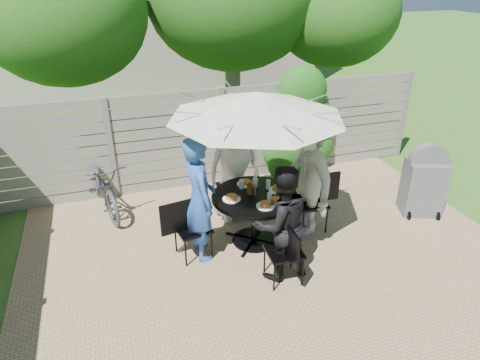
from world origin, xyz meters
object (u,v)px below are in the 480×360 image
object	(u,v)px
plate_extra	(275,201)
bicycle	(102,185)
chair_back	(231,196)
plate_back	(245,183)
glass_front	(269,197)
person_back	(234,167)
plate_front	(266,205)
person_right	(306,176)
glass_back	(241,184)
glass_right	(268,184)
person_left	(199,199)
plate_right	(277,189)
plate_left	(232,198)
chair_right	(311,213)
coffee_cup	(255,183)
patio_table	(255,209)
bbq_grill	(424,182)
person_front	(281,224)
umbrella	(257,105)
syrup_jug	(250,189)
chair_left	(192,240)
chair_front	(284,263)

from	to	relation	value
plate_extra	bicycle	world-z (taller)	bicycle
chair_back	plate_back	bearing A→B (deg)	4.66
glass_front	plate_extra	bearing A→B (deg)	-24.62
person_back	plate_front	bearing A→B (deg)	-90.00
chair_back	person_right	size ratio (longest dim) A/B	0.49
glass_back	glass_right	xyz separation A→B (m)	(0.37, -0.13, 0.00)
person_left	plate_right	bearing A→B (deg)	-90.00
plate_left	bicycle	distance (m)	2.50
person_right	bicycle	bearing A→B (deg)	-123.25
chair_right	glass_front	size ratio (longest dim) A/B	6.83
chair_right	coffee_cup	xyz separation A→B (m)	(-0.88, 0.17, 0.59)
person_right	plate_extra	bearing A→B (deg)	-65.22
glass_right	coffee_cup	world-z (taller)	glass_right
plate_back	plate_left	world-z (taller)	same
patio_table	bbq_grill	xyz separation A→B (m)	(2.95, -0.07, 0.01)
person_front	glass_front	xyz separation A→B (m)	(0.07, 0.58, 0.07)
chair_back	glass_back	xyz separation A→B (m)	(-0.06, -0.71, 0.59)
chair_back	plate_front	world-z (taller)	chair_back
umbrella	syrup_jug	size ratio (longest dim) A/B	15.90
glass_back	syrup_jug	bearing A→B (deg)	-74.27
person_right	bbq_grill	size ratio (longest dim) A/B	1.54
chair_right	umbrella	bearing A→B (deg)	5.56
chair_back	plate_right	xyz separation A→B (m)	(0.42, -0.94, 0.55)
chair_left	plate_right	distance (m)	1.44
chair_right	glass_right	distance (m)	0.93
plate_back	person_right	bearing A→B (deg)	-19.80
plate_extra	chair_front	bearing A→B (deg)	-101.62
person_front	plate_extra	world-z (taller)	person_front
plate_left	syrup_jug	xyz separation A→B (m)	(0.30, 0.07, 0.06)
syrup_jug	glass_back	bearing A→B (deg)	105.73
chair_left	bicycle	xyz separation A→B (m)	(-1.14, 1.78, 0.19)
coffee_cup	person_left	bearing A→B (deg)	-163.04
bicycle	glass_right	bearing A→B (deg)	-47.48
umbrella	chair_front	bearing A→B (deg)	-86.45
umbrella	coffee_cup	distance (m)	1.30
umbrella	person_left	distance (m)	1.49
chair_right	person_back	bearing A→B (deg)	-35.06
person_left	bbq_grill	distance (m)	3.79
patio_table	chair_right	world-z (taller)	chair_right
glass_back	bicycle	world-z (taller)	glass_back
glass_right	bbq_grill	world-z (taller)	bbq_grill
coffee_cup	plate_left	bearing A→B (deg)	-150.79
coffee_cup	plate_front	bearing A→B (deg)	-96.14
person_left	chair_right	world-z (taller)	person_left
person_left	plate_back	size ratio (longest dim) A/B	7.06
glass_right	syrup_jug	bearing A→B (deg)	-166.61
person_right	chair_front	bearing A→B (deg)	-40.74
patio_table	chair_right	size ratio (longest dim) A/B	1.38
chair_back	person_left	distance (m)	1.42
chair_left	plate_back	bearing A→B (deg)	14.39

